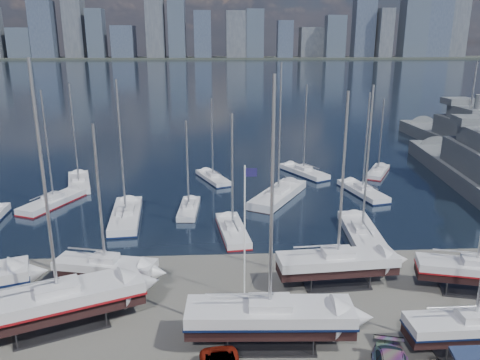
{
  "coord_description": "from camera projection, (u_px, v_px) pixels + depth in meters",
  "views": [
    {
      "loc": [
        -2.75,
        -41.53,
        19.78
      ],
      "look_at": [
        -0.01,
        8.0,
        5.17
      ],
      "focal_mm": 35.0,
      "sensor_mm": 36.0,
      "label": 1
    }
  ],
  "objects": [
    {
      "name": "ground",
      "position": [
        253.0,
        310.0,
        35.93
      ],
      "size": [
        1400.0,
        1400.0,
        0.0
      ],
      "primitive_type": "plane",
      "color": "#605E59",
      "rests_on": "ground"
    },
    {
      "name": "water",
      "position": [
        217.0,
        72.0,
        332.88
      ],
      "size": [
        1400.0,
        600.0,
        0.4
      ],
      "primitive_type": "cube",
      "color": "#182838",
      "rests_on": "ground"
    },
    {
      "name": "far_shore",
      "position": [
        215.0,
        58.0,
        581.55
      ],
      "size": [
        1400.0,
        80.0,
        2.2
      ],
      "primitive_type": "cube",
      "color": "#2D332D",
      "rests_on": "ground"
    },
    {
      "name": "skyline",
      "position": [
        209.0,
        26.0,
        564.42
      ],
      "size": [
        639.14,
        43.8,
        107.69
      ],
      "color": "#475166",
      "rests_on": "far_shore"
    },
    {
      "name": "sailboat_cradle_1",
      "position": [
        59.0,
        301.0,
        33.06
      ],
      "size": [
        12.21,
        7.7,
        18.93
      ],
      "rotation": [
        0.0,
        0.0,
        0.4
      ],
      "color": "#2D2D33",
      "rests_on": "ground"
    },
    {
      "name": "sailboat_cradle_2",
      "position": [
        105.0,
        267.0,
        38.62
      ],
      "size": [
        8.73,
        4.23,
        13.9
      ],
      "rotation": [
        0.0,
        0.0,
        -0.23
      ],
      "color": "#2D2D33",
      "rests_on": "ground"
    },
    {
      "name": "sailboat_cradle_3",
      "position": [
        270.0,
        317.0,
        31.22
      ],
      "size": [
        11.42,
        3.69,
        18.08
      ],
      "rotation": [
        0.0,
        0.0,
        -0.05
      ],
      "color": "#2D2D33",
      "rests_on": "ground"
    },
    {
      "name": "sailboat_cradle_4",
      "position": [
        337.0,
        263.0,
        39.11
      ],
      "size": [
        10.18,
        3.54,
        16.3
      ],
      "rotation": [
        0.0,
        0.0,
        0.07
      ],
      "color": "#2D2D33",
      "rests_on": "ground"
    },
    {
      "name": "sailboat_cradle_5",
      "position": [
        474.0,
        327.0,
        30.44
      ],
      "size": [
        8.98,
        2.67,
        14.55
      ],
      "rotation": [
        0.0,
        0.0,
        0.02
      ],
      "color": "#2D2D33",
      "rests_on": "ground"
    },
    {
      "name": "sailboat_cradle_6",
      "position": [
        476.0,
        271.0,
        37.9
      ],
      "size": [
        9.57,
        4.89,
        14.98
      ],
      "rotation": [
        0.0,
        0.0,
        -0.26
      ],
      "color": "#2D2D33",
      "rests_on": "ground"
    },
    {
      "name": "sailboat_moored_1",
      "position": [
        54.0,
        203.0,
        59.17
      ],
      "size": [
        6.66,
        10.38,
        15.1
      ],
      "rotation": [
        0.0,
        0.0,
        1.16
      ],
      "color": "black",
      "rests_on": "water"
    },
    {
      "name": "sailboat_moored_2",
      "position": [
        79.0,
        184.0,
        67.04
      ],
      "size": [
        5.47,
        10.4,
        15.13
      ],
      "rotation": [
        0.0,
        0.0,
        1.85
      ],
      "color": "black",
      "rests_on": "water"
    },
    {
      "name": "sailboat_moored_3",
      "position": [
        126.0,
        218.0,
        54.09
      ],
      "size": [
        4.19,
        11.49,
        16.8
      ],
      "rotation": [
        0.0,
        0.0,
        1.66
      ],
      "color": "black",
      "rests_on": "water"
    },
    {
      "name": "sailboat_moored_4",
      "position": [
        189.0,
        209.0,
        56.77
      ],
      "size": [
        2.58,
        7.83,
        11.67
      ],
      "rotation": [
        0.0,
        0.0,
        1.52
      ],
      "color": "black",
      "rests_on": "water"
    },
    {
      "name": "sailboat_moored_5",
      "position": [
        213.0,
        179.0,
        69.64
      ],
      "size": [
        5.46,
        8.8,
        12.75
      ],
      "rotation": [
        0.0,
        0.0,
        1.96
      ],
      "color": "black",
      "rests_on": "water"
    },
    {
      "name": "sailboat_moored_6",
      "position": [
        233.0,
        232.0,
        50.11
      ],
      "size": [
        3.65,
        9.34,
        13.6
      ],
      "rotation": [
        0.0,
        0.0,
        1.69
      ],
      "color": "black",
      "rests_on": "water"
    },
    {
      "name": "sailboat_moored_7",
      "position": [
        278.0,
        197.0,
        61.42
      ],
      "size": [
        9.06,
        12.2,
        18.33
      ],
      "rotation": [
        0.0,
        0.0,
        1.04
      ],
      "color": "black",
      "rests_on": "water"
    },
    {
      "name": "sailboat_moored_8",
      "position": [
        303.0,
        173.0,
        72.79
      ],
      "size": [
        6.91,
        9.84,
        14.49
      ],
      "rotation": [
        0.0,
        0.0,
        2.05
      ],
      "color": "black",
      "rests_on": "water"
    },
    {
      "name": "sailboat_moored_9",
      "position": [
        362.0,
        235.0,
        49.14
      ],
      "size": [
        3.87,
        11.22,
        16.65
      ],
      "rotation": [
        0.0,
        0.0,
        1.5
      ],
      "color": "black",
      "rests_on": "water"
    },
    {
      "name": "sailboat_moored_10",
      "position": [
        362.0,
        192.0,
        63.31
      ],
      "size": [
        4.83,
        9.95,
        14.33
      ],
      "rotation": [
        0.0,
        0.0,
        1.8
      ],
      "color": "black",
      "rests_on": "water"
    },
    {
      "name": "sailboat_moored_11",
      "position": [
        378.0,
        172.0,
        72.92
      ],
      "size": [
        5.98,
        8.23,
        12.2
      ],
      "rotation": [
        0.0,
        0.0,
        1.06
      ],
      "color": "black",
      "rests_on": "water"
    },
    {
      "name": "naval_ship_east",
      "position": [
        479.0,
        177.0,
        65.49
      ],
      "size": [
        12.32,
        44.79,
        17.98
      ],
      "rotation": [
        0.0,
        0.0,
        1.45
      ],
      "color": "#585D61",
      "rests_on": "water"
    },
    {
      "name": "naval_ship_west",
      "position": [
        466.0,
        144.0,
        86.99
      ],
      "size": [
        7.45,
        45.7,
        18.11
      ],
      "rotation": [
        0.0,
        0.0,
        1.57
      ],
      "color": "#585D61",
      "rests_on": "water"
    },
    {
      "name": "flagpole",
      "position": [
        246.0,
        225.0,
        35.96
      ],
      "size": [
        0.98,
        0.12,
        11.04
      ],
      "color": "white",
      "rests_on": "ground"
    }
  ]
}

